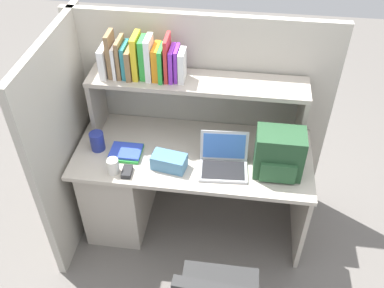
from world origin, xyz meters
TOP-DOWN VIEW (x-y plane):
  - ground_plane at (0.00, 0.00)m, footprint 8.00×8.00m
  - desk at (-0.39, 0.00)m, footprint 1.60×0.70m
  - cubicle_partition_rear at (0.00, 0.38)m, footprint 1.84×0.05m
  - cubicle_partition_left at (-0.85, -0.05)m, footprint 0.05×1.06m
  - overhead_hutch at (0.00, 0.20)m, footprint 1.44×0.28m
  - reference_books_on_shelf at (-0.35, 0.20)m, footprint 0.54×0.19m
  - laptop at (0.21, -0.11)m, footprint 0.33×0.28m
  - backpack at (0.56, -0.11)m, footprint 0.30×0.22m
  - computer_mouse at (-0.39, -0.26)m, footprint 0.06×0.11m
  - paper_cup at (-0.48, -0.25)m, footprint 0.08×0.08m
  - tissue_box at (-0.13, -0.16)m, footprint 0.24×0.16m
  - snack_canister at (-0.65, -0.05)m, footprint 0.10×0.10m
  - desk_book_stack at (-0.44, -0.07)m, footprint 0.21×0.19m

SIDE VIEW (x-z plane):
  - ground_plane at x=0.00m, z-range 0.00..0.00m
  - desk at x=-0.39m, z-range 0.04..0.77m
  - computer_mouse at x=-0.39m, z-range 0.73..0.76m
  - desk_book_stack at x=-0.44m, z-range 0.73..0.77m
  - cubicle_partition_rear at x=0.00m, z-range 0.00..1.55m
  - cubicle_partition_left at x=-0.85m, z-range 0.00..1.55m
  - tissue_box at x=-0.13m, z-range 0.73..0.83m
  - laptop at x=0.21m, z-range 0.67..0.89m
  - paper_cup at x=-0.48m, z-range 0.73..0.84m
  - snack_canister at x=-0.65m, z-range 0.73..0.86m
  - backpack at x=0.56m, z-range 0.73..1.04m
  - overhead_hutch at x=0.00m, z-range 0.86..1.31m
  - reference_books_on_shelf at x=-0.35m, z-range 1.15..1.45m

